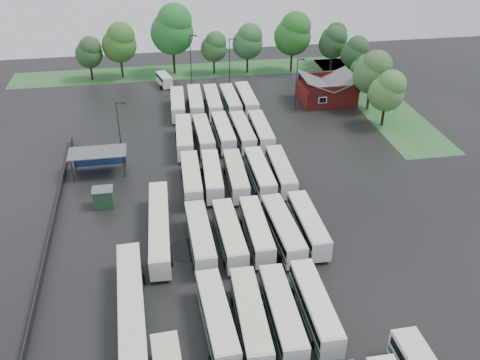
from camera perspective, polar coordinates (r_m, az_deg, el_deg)
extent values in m
plane|color=black|center=(63.30, 0.06, -7.56)|extent=(160.00, 160.00, 0.00)
cube|color=maroon|center=(104.40, 9.18, 9.15)|extent=(10.00, 8.00, 3.40)
cube|color=#4C4F51|center=(102.75, 7.95, 10.44)|extent=(5.07, 8.60, 2.19)
cube|color=#4C4F51|center=(104.32, 10.62, 10.53)|extent=(5.07, 8.60, 2.19)
cube|color=maroon|center=(100.11, 9.98, 9.49)|extent=(9.00, 0.20, 1.20)
cube|color=silver|center=(100.12, 8.80, 8.42)|extent=(1.60, 0.12, 1.20)
cylinder|color=#2D2D30|center=(79.49, -17.45, 0.97)|extent=(0.16, 0.16, 3.40)
cylinder|color=#2D2D30|center=(78.70, -12.28, 1.43)|extent=(0.16, 0.16, 3.40)
cylinder|color=#2D2D30|center=(82.29, -17.24, 2.05)|extent=(0.16, 0.16, 3.40)
cylinder|color=#2D2D30|center=(81.53, -12.25, 2.50)|extent=(0.16, 0.16, 3.40)
cube|color=#4C4F51|center=(79.60, -14.98, 2.88)|extent=(8.20, 4.20, 0.15)
cube|color=navy|center=(82.14, -14.74, 2.31)|extent=(7.60, 0.08, 2.60)
cube|color=#1E4122|center=(72.75, -14.36, -1.85)|extent=(2.50, 2.00, 2.50)
cube|color=#4C4F51|center=(72.08, -14.49, -0.97)|extent=(2.70, 2.20, 0.12)
cube|color=#2B612B|center=(120.87, -4.35, 11.57)|extent=(80.00, 10.00, 0.01)
cube|color=#2B612B|center=(108.54, 14.18, 8.48)|extent=(10.00, 50.00, 0.01)
cube|color=#2D2D30|center=(70.17, -19.35, -4.68)|extent=(0.10, 50.00, 1.20)
cube|color=silver|center=(52.66, -2.49, -14.57)|extent=(2.96, 11.64, 2.64)
cube|color=black|center=(52.29, -2.50, -14.16)|extent=(3.00, 11.19, 0.85)
cube|color=#24563B|center=(53.08, -2.48, -15.01)|extent=(3.00, 11.42, 0.58)
cube|color=silver|center=(51.70, -2.52, -13.50)|extent=(2.85, 11.29, 0.12)
cylinder|color=black|center=(51.13, -1.87, -18.51)|extent=(2.45, 0.92, 0.92)
cylinder|color=black|center=(56.22, -2.97, -12.89)|extent=(2.45, 0.92, 0.92)
cube|color=silver|center=(52.67, 1.11, -14.47)|extent=(2.78, 11.85, 2.70)
cube|color=black|center=(52.29, 1.12, -14.05)|extent=(2.82, 11.38, 0.86)
cube|color=#1F5E38|center=(53.09, 1.10, -14.93)|extent=(2.82, 11.62, 0.59)
cube|color=beige|center=(51.69, 1.12, -13.37)|extent=(2.67, 11.50, 0.12)
cylinder|color=black|center=(51.13, 1.93, -18.49)|extent=(2.51, 0.94, 0.94)
cylinder|color=black|center=(56.27, 0.36, -12.77)|extent=(2.51, 0.94, 0.94)
cube|color=silver|center=(53.25, 4.51, -14.00)|extent=(2.61, 11.66, 2.66)
cube|color=black|center=(52.88, 4.53, -13.59)|extent=(2.66, 11.20, 0.85)
cube|color=#1B5530|center=(53.66, 4.48, -14.45)|extent=(2.65, 11.43, 0.59)
cube|color=silver|center=(52.30, 4.57, -12.92)|extent=(2.51, 11.31, 0.12)
cylinder|color=black|center=(51.75, 5.47, -17.88)|extent=(2.47, 0.93, 0.93)
cylinder|color=black|center=(56.77, 3.54, -12.38)|extent=(2.47, 0.93, 0.93)
cube|color=silver|center=(54.35, 8.02, -13.19)|extent=(2.40, 11.38, 2.61)
cube|color=black|center=(54.00, 8.06, -12.79)|extent=(2.45, 10.92, 0.83)
cube|color=#1A5E38|center=(54.75, 7.98, -13.63)|extent=(2.45, 11.15, 0.57)
cube|color=white|center=(53.44, 8.13, -12.14)|extent=(2.30, 11.04, 0.11)
cylinder|color=black|center=(52.88, 9.10, -16.87)|extent=(2.42, 0.91, 0.91)
cylinder|color=black|center=(57.76, 6.87, -11.70)|extent=(2.42, 0.91, 0.91)
cube|color=silver|center=(62.69, -4.28, -6.06)|extent=(2.61, 11.64, 2.66)
cube|color=black|center=(62.38, -4.30, -5.67)|extent=(2.66, 11.18, 0.85)
cube|color=#215634|center=(63.04, -4.26, -6.49)|extent=(2.66, 11.41, 0.58)
cube|color=beige|center=(61.88, -4.33, -5.04)|extent=(2.51, 11.29, 0.12)
cylinder|color=black|center=(60.59, -3.85, -9.14)|extent=(2.46, 0.93, 0.93)
cylinder|color=black|center=(66.47, -4.58, -5.10)|extent=(2.46, 0.93, 0.93)
cube|color=silver|center=(62.93, -1.14, -5.82)|extent=(2.65, 11.59, 2.64)
cube|color=black|center=(62.62, -1.15, -5.43)|extent=(2.70, 11.13, 0.85)
cube|color=#1F5436|center=(63.28, -1.14, -6.24)|extent=(2.70, 11.36, 0.58)
cube|color=beige|center=(62.13, -1.15, -4.80)|extent=(2.55, 11.24, 0.12)
cylinder|color=black|center=(60.86, -0.59, -8.85)|extent=(2.45, 0.92, 0.92)
cylinder|color=black|center=(66.67, -1.62, -4.88)|extent=(2.45, 0.92, 0.92)
cube|color=silver|center=(63.69, 1.76, -5.37)|extent=(2.42, 11.28, 2.58)
cube|color=black|center=(63.39, 1.77, -4.99)|extent=(2.48, 10.83, 0.83)
cube|color=#204F30|center=(64.03, 1.75, -5.78)|extent=(2.47, 11.05, 0.57)
cube|color=#EAE7C3|center=(62.92, 1.78, -4.38)|extent=(2.33, 10.94, 0.11)
cylinder|color=black|center=(61.67, 2.40, -8.28)|extent=(2.39, 0.90, 0.90)
cylinder|color=black|center=(67.32, 1.14, -4.49)|extent=(2.39, 0.90, 0.90)
cube|color=silver|center=(63.90, 4.59, -5.26)|extent=(2.92, 11.78, 2.68)
cube|color=black|center=(63.59, 4.61, -4.87)|extent=(2.96, 11.32, 0.86)
cube|color=#225035|center=(64.24, 4.57, -5.69)|extent=(2.96, 11.55, 0.59)
cube|color=silver|center=(63.10, 4.64, -4.24)|extent=(2.81, 11.43, 0.12)
cylinder|color=black|center=(61.84, 5.37, -8.26)|extent=(2.48, 0.94, 0.94)
cylinder|color=black|center=(67.63, 3.79, -4.37)|extent=(2.48, 0.94, 0.94)
cube|color=silver|center=(65.13, 7.28, -4.72)|extent=(2.37, 11.35, 2.60)
cube|color=black|center=(64.84, 7.30, -4.34)|extent=(2.43, 10.90, 0.83)
cube|color=#285A3A|center=(65.46, 7.24, -5.13)|extent=(2.42, 11.12, 0.57)
cube|color=silver|center=(64.37, 7.35, -3.74)|extent=(2.28, 11.01, 0.11)
cylinder|color=black|center=(63.14, 8.12, -7.55)|extent=(2.41, 0.91, 0.91)
cylinder|color=black|center=(68.71, 6.37, -3.89)|extent=(2.41, 0.91, 0.91)
cube|color=silver|center=(74.12, -5.21, 0.17)|extent=(2.73, 11.62, 2.65)
cube|color=black|center=(73.86, -5.23, 0.53)|extent=(2.78, 11.16, 0.85)
cube|color=#1C5733|center=(74.41, -5.19, -0.21)|extent=(2.77, 11.39, 0.58)
cube|color=beige|center=(73.44, -5.26, 1.10)|extent=(2.63, 11.27, 0.12)
cylinder|color=black|center=(71.66, -4.89, -2.21)|extent=(2.46, 0.92, 0.92)
cylinder|color=black|center=(77.98, -5.42, 0.69)|extent=(2.46, 0.92, 0.92)
cube|color=silver|center=(74.62, -2.98, 0.45)|extent=(2.90, 11.33, 2.57)
cube|color=black|center=(74.36, -2.99, 0.79)|extent=(2.93, 10.88, 0.82)
cube|color=#1B603B|center=(74.90, -2.97, 0.07)|extent=(2.93, 11.11, 0.57)
cube|color=#EFE8C6|center=(73.96, -3.00, 1.34)|extent=(2.79, 10.99, 0.11)
cylinder|color=black|center=(72.23, -2.59, -1.84)|extent=(2.39, 0.90, 0.90)
cylinder|color=black|center=(78.36, -3.28, 0.93)|extent=(2.39, 0.90, 0.90)
cube|color=silver|center=(74.58, -0.44, 0.48)|extent=(2.70, 11.36, 2.59)
cube|color=black|center=(74.32, -0.44, 0.83)|extent=(2.74, 10.91, 0.83)
cube|color=#195430|center=(74.87, -0.43, 0.10)|extent=(2.74, 11.13, 0.57)
cube|color=beige|center=(73.92, -0.44, 1.38)|extent=(2.60, 11.01, 0.11)
cylinder|color=black|center=(72.20, 0.04, -1.82)|extent=(2.40, 0.90, 0.90)
cylinder|color=black|center=(78.32, -0.87, 0.96)|extent=(2.40, 0.90, 0.90)
cube|color=silver|center=(75.13, 2.13, 0.72)|extent=(2.45, 11.44, 2.62)
cube|color=black|center=(74.87, 2.14, 1.07)|extent=(2.51, 10.98, 0.84)
cube|color=#1A5D39|center=(75.42, 2.13, 0.34)|extent=(2.50, 11.21, 0.58)
cube|color=white|center=(74.47, 2.15, 1.63)|extent=(2.36, 11.09, 0.11)
cylinder|color=black|center=(72.74, 2.70, -1.58)|extent=(2.43, 0.91, 0.91)
cylinder|color=black|center=(78.89, 1.58, 1.19)|extent=(2.43, 0.91, 0.91)
cube|color=silver|center=(75.85, 4.39, 0.94)|extent=(2.65, 11.35, 2.59)
cube|color=black|center=(75.60, 4.40, 1.28)|extent=(2.69, 10.90, 0.83)
cube|color=#20593A|center=(76.14, 4.37, 0.57)|extent=(2.69, 11.12, 0.57)
cube|color=silver|center=(75.20, 4.43, 1.83)|extent=(2.55, 11.01, 0.11)
cylinder|color=black|center=(73.51, 5.01, -1.31)|extent=(2.40, 0.90, 0.90)
cylinder|color=black|center=(79.54, 3.74, 1.39)|extent=(2.40, 0.90, 0.90)
cube|color=silver|center=(85.79, -5.97, 4.61)|extent=(3.04, 11.98, 2.72)
cube|color=black|center=(85.55, -5.99, 4.93)|extent=(3.08, 11.50, 0.87)
cube|color=#1F5538|center=(86.05, -5.95, 4.25)|extent=(3.08, 11.74, 0.60)
cube|color=beige|center=(85.18, -6.02, 5.46)|extent=(2.93, 11.62, 0.12)
cylinder|color=black|center=(83.01, -5.71, 2.64)|extent=(2.52, 0.95, 0.95)
cylinder|color=black|center=(89.79, -6.12, 4.86)|extent=(2.52, 0.95, 0.95)
cube|color=silver|center=(86.23, -3.91, 4.78)|extent=(2.50, 11.32, 2.59)
cube|color=black|center=(86.01, -3.92, 5.09)|extent=(2.55, 10.87, 0.83)
cube|color=#1A5E39|center=(86.48, -3.90, 4.44)|extent=(2.54, 11.10, 0.57)
cube|color=beige|center=(85.66, -3.94, 5.59)|extent=(2.40, 10.98, 0.11)
cylinder|color=black|center=(83.59, -3.60, 2.93)|extent=(2.40, 0.90, 0.90)
cylinder|color=black|center=(90.04, -4.14, 5.02)|extent=(2.40, 0.90, 0.90)
cube|color=silver|center=(86.93, -1.77, 5.08)|extent=(2.51, 11.46, 2.62)
cube|color=black|center=(86.71, -1.78, 5.39)|extent=(2.57, 11.01, 0.84)
cube|color=#2A5F3F|center=(87.18, -1.77, 4.74)|extent=(2.56, 11.24, 0.58)
cube|color=white|center=(86.36, -1.79, 5.89)|extent=(2.42, 11.12, 0.11)
cylinder|color=black|center=(84.26, -1.40, 3.22)|extent=(2.43, 0.91, 0.91)
cylinder|color=black|center=(90.77, -2.10, 5.31)|extent=(2.43, 0.91, 0.91)
cube|color=silver|center=(87.00, 0.28, 5.11)|extent=(2.56, 11.45, 2.62)
cube|color=black|center=(86.78, 0.28, 5.43)|extent=(2.61, 11.00, 0.84)
cube|color=#1C5332|center=(87.25, 0.28, 4.77)|extent=(2.61, 11.22, 0.58)
cube|color=beige|center=(86.43, 0.28, 5.93)|extent=(2.46, 11.11, 0.11)
cylinder|color=black|center=(84.36, 0.71, 3.26)|extent=(2.43, 0.91, 0.91)
cylinder|color=black|center=(90.81, -0.13, 5.34)|extent=(2.43, 0.91, 0.91)
cube|color=silver|center=(87.43, 2.26, 5.23)|extent=(2.53, 11.46, 2.62)
cube|color=black|center=(87.21, 2.27, 5.54)|extent=(2.58, 11.00, 0.84)
cube|color=#24573B|center=(87.68, 2.25, 4.88)|extent=(2.58, 11.23, 0.58)
cube|color=silver|center=(86.86, 2.28, 6.03)|extent=(2.43, 11.11, 0.11)
cylinder|color=black|center=(84.81, 2.75, 3.38)|extent=(2.43, 0.91, 0.91)
cylinder|color=black|center=(91.23, 1.77, 5.45)|extent=(2.43, 0.91, 0.91)
cube|color=silver|center=(98.51, -6.66, 8.03)|extent=(2.88, 11.47, 2.61)
cube|color=black|center=(98.32, -6.67, 8.32)|extent=(2.92, 11.01, 0.83)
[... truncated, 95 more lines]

